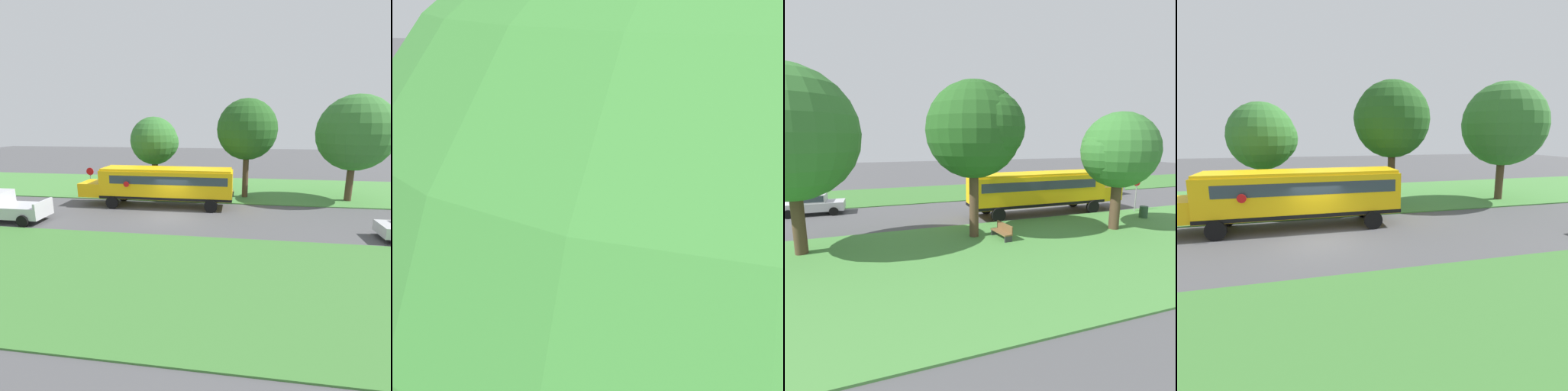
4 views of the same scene
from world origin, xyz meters
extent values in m
plane|color=#4C4C4F|center=(0.00, 0.00, 0.00)|extent=(120.00, 120.00, 0.00)
cube|color=yellow|center=(-2.56, -0.68, 1.90)|extent=(2.50, 10.50, 2.20)
cube|color=yellow|center=(-2.56, -6.88, 1.35)|extent=(2.20, 1.90, 1.10)
cube|color=yellow|center=(-2.56, -0.68, 3.08)|extent=(2.35, 10.29, 0.16)
cube|color=black|center=(-2.56, -0.68, 0.92)|extent=(2.54, 10.54, 0.20)
cube|color=#2D3842|center=(-2.56, -0.38, 2.36)|extent=(2.53, 9.24, 0.64)
cube|color=#2D3842|center=(-2.56, -5.88, 2.36)|extent=(2.25, 0.12, 0.80)
cylinder|color=red|center=(-1.13, -3.57, 2.05)|extent=(0.03, 0.44, 0.44)
cylinder|color=black|center=(-1.31, -4.88, 0.50)|extent=(0.30, 1.00, 1.00)
cylinder|color=black|center=(-3.81, -4.88, 0.50)|extent=(0.30, 1.00, 1.00)
cylinder|color=black|center=(-1.31, 2.99, 0.50)|extent=(0.30, 1.00, 1.00)
cylinder|color=black|center=(-3.81, 2.99, 0.50)|extent=(0.30, 1.00, 1.00)
cube|color=#B7B7BC|center=(2.70, -10.69, 0.80)|extent=(2.00, 5.40, 0.80)
cube|color=#B7B7BC|center=(2.70, -11.63, 1.65)|extent=(1.90, 1.70, 0.90)
cube|color=#2D3842|center=(2.70, -11.63, 1.68)|extent=(1.94, 1.53, 0.63)
cube|color=#B7B7BC|center=(2.70, -8.07, 1.38)|extent=(2.00, 0.16, 0.36)
cylinder|color=black|center=(3.70, -12.44, 0.40)|extent=(0.28, 0.80, 0.80)
cylinder|color=black|center=(1.70, -12.44, 0.40)|extent=(0.28, 0.80, 0.80)
cylinder|color=black|center=(3.70, -8.93, 0.40)|extent=(0.28, 0.80, 0.80)
cylinder|color=black|center=(1.70, -8.93, 0.40)|extent=(0.28, 0.80, 0.80)
cylinder|color=#4C3826|center=(-7.93, -3.14, 1.63)|extent=(0.61, 0.61, 3.27)
sphere|color=#33702D|center=(-7.93, -3.14, 4.97)|extent=(4.54, 4.54, 4.54)
sphere|color=#33702D|center=(-7.92, -2.40, 4.84)|extent=(3.31, 3.31, 3.31)
cylinder|color=#4C3826|center=(-6.50, 5.64, 2.06)|extent=(0.52, 0.52, 4.13)
sphere|color=#23561E|center=(-6.50, 5.64, 6.10)|extent=(5.27, 5.27, 5.27)
sphere|color=#23561E|center=(-7.17, 5.02, 6.23)|extent=(3.90, 3.90, 3.90)
sphere|color=#33702D|center=(-6.36, 14.49, 5.85)|extent=(6.25, 6.25, 6.25)
sphere|color=#33702D|center=(-6.15, 14.56, 5.86)|extent=(3.88, 3.88, 3.88)
cylinder|color=gray|center=(-4.60, -8.25, 1.05)|extent=(0.08, 0.08, 2.10)
cylinder|color=red|center=(-4.60, -8.25, 2.40)|extent=(0.03, 0.68, 0.68)
cube|color=brown|center=(-7.40, 4.30, 0.45)|extent=(1.65, 0.72, 0.08)
cube|color=brown|center=(-7.37, 4.09, 0.70)|extent=(1.59, 0.29, 0.44)
cube|color=#333333|center=(-6.66, 4.41, 0.23)|extent=(0.14, 0.46, 0.45)
cube|color=#333333|center=(-8.13, 4.20, 0.23)|extent=(0.14, 0.46, 0.45)
cylinder|color=#2D4C33|center=(-6.41, -7.19, 0.45)|extent=(0.56, 0.56, 0.90)
camera|label=1|loc=(20.97, 4.97, 6.72)|focal=28.00mm
camera|label=2|loc=(-6.04, 18.77, 8.24)|focal=50.00mm
camera|label=3|loc=(-22.66, 10.87, 5.55)|focal=28.00mm
camera|label=4|loc=(14.26, -0.90, 5.05)|focal=28.00mm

